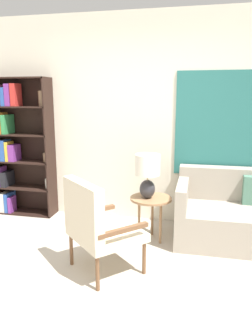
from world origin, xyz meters
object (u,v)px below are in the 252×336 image
at_px(side_table, 151,203).
at_px(table_lamp, 148,171).
at_px(bookshelf, 14,146).
at_px(armchair, 95,222).

relative_size(side_table, table_lamp, 1.03).
distance_m(bookshelf, armchair, 2.16).
relative_size(armchair, table_lamp, 1.81).
distance_m(armchair, side_table, 0.93).
bearing_deg(side_table, table_lamp, -150.08).
bearing_deg(bookshelf, side_table, -14.30).
xyz_separation_m(bookshelf, table_lamp, (1.98, -0.54, -0.15)).
height_order(armchair, side_table, armchair).
height_order(bookshelf, armchair, bookshelf).
xyz_separation_m(armchair, table_lamp, (0.36, 0.82, 0.32)).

